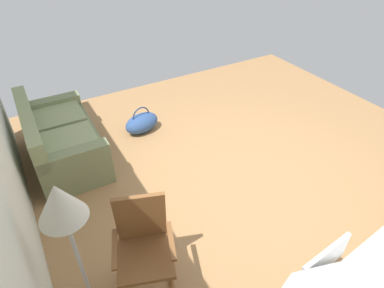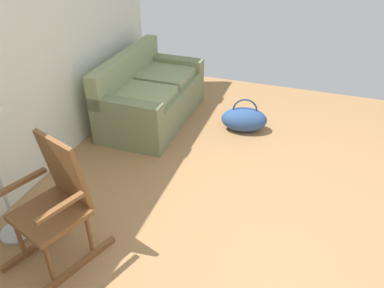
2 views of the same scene
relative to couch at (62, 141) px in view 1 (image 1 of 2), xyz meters
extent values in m
plane|color=#9E7247|center=(-1.70, -1.87, -0.31)|extent=(6.55, 6.55, 0.00)
cube|color=silver|center=(-3.20, -1.42, 0.32)|extent=(0.09, 0.56, 0.28)
cube|color=#737D57|center=(0.00, -0.03, -0.08)|extent=(1.61, 0.86, 0.45)
cube|color=gray|center=(-0.37, -0.07, 0.18)|extent=(0.68, 0.65, 0.10)
cube|color=gray|center=(0.37, -0.08, 0.18)|extent=(0.68, 0.65, 0.10)
cube|color=gray|center=(0.00, 0.31, 0.34)|extent=(1.60, 0.17, 0.40)
cube|color=#737D57|center=(-0.71, -0.03, -0.01)|extent=(0.19, 0.85, 0.60)
cube|color=#737D57|center=(0.71, -0.04, -0.01)|extent=(0.19, 0.85, 0.60)
cube|color=brown|center=(-2.42, -0.43, -0.28)|extent=(0.73, 0.29, 0.05)
cylinder|color=brown|center=(-2.59, -0.35, -0.06)|extent=(0.04, 0.04, 0.40)
cylinder|color=brown|center=(-2.24, -0.47, -0.06)|extent=(0.04, 0.04, 0.40)
cylinder|color=brown|center=(-2.11, -0.11, -0.06)|extent=(0.04, 0.04, 0.40)
cube|color=brown|center=(-2.35, -0.23, 0.14)|extent=(0.59, 0.61, 0.04)
cube|color=brown|center=(-2.16, -0.29, 0.44)|extent=(0.26, 0.45, 0.60)
cube|color=brown|center=(-2.45, -0.44, 0.36)|extent=(0.38, 0.17, 0.03)
cube|color=brown|center=(-2.29, 0.00, 0.36)|extent=(0.38, 0.17, 0.03)
cylinder|color=#B2B5BA|center=(-2.26, 0.27, 0.30)|extent=(0.03, 0.03, 1.15)
cone|color=beige|center=(-2.26, 0.27, 1.02)|extent=(0.34, 0.34, 0.30)
ellipsoid|color=#2D4C84|center=(0.10, -1.20, -0.16)|extent=(0.43, 0.61, 0.30)
torus|color=navy|center=(0.10, -1.20, -0.03)|extent=(0.08, 0.30, 0.30)
camera|label=1|loc=(-4.02, 0.27, 2.63)|focal=30.76mm
camera|label=2|loc=(-4.02, -1.93, 2.15)|focal=35.85mm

